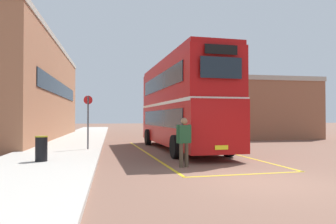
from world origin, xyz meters
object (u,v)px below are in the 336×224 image
(pedestrian_boarding, at_px, (184,138))
(litter_bin, at_px, (41,149))
(single_deck_bus, at_px, (181,118))
(bus_stop_sign, at_px, (88,117))
(double_decker_bus, at_px, (181,103))

(pedestrian_boarding, distance_m, litter_bin, 5.23)
(single_deck_bus, xyz_separation_m, litter_bin, (-9.89, -20.75, -1.03))
(single_deck_bus, relative_size, bus_stop_sign, 3.32)
(litter_bin, relative_size, bus_stop_sign, 0.34)
(pedestrian_boarding, xyz_separation_m, bus_stop_sign, (-3.67, 5.61, 0.76))
(double_decker_bus, bearing_deg, litter_bin, -145.03)
(single_deck_bus, bearing_deg, pedestrian_boarding, -102.38)
(double_decker_bus, xyz_separation_m, bus_stop_sign, (-4.86, -0.13, -0.75))
(double_decker_bus, height_order, pedestrian_boarding, double_decker_bus)
(pedestrian_boarding, relative_size, litter_bin, 1.87)
(single_deck_bus, height_order, litter_bin, single_deck_bus)
(bus_stop_sign, bearing_deg, litter_bin, -107.83)
(double_decker_bus, distance_m, single_deck_bus, 16.84)
(double_decker_bus, bearing_deg, bus_stop_sign, -178.43)
(double_decker_bus, xyz_separation_m, pedestrian_boarding, (-1.19, -5.74, -1.51))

